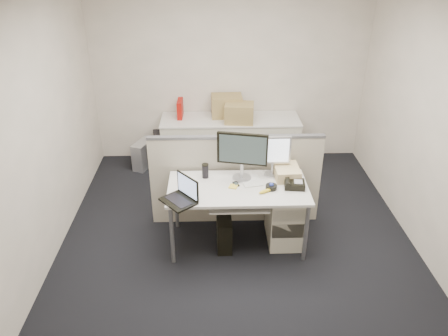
{
  "coord_description": "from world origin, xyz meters",
  "views": [
    {
      "loc": [
        -0.27,
        -4.0,
        3.11
      ],
      "look_at": [
        -0.15,
        0.15,
        0.88
      ],
      "focal_mm": 35.0,
      "sensor_mm": 36.0,
      "label": 1
    }
  ],
  "objects_px": {
    "monitor_main": "(242,157)",
    "desk_phone": "(294,184)",
    "laptop": "(178,191)",
    "desk": "(238,192)"
  },
  "relations": [
    {
      "from": "desk",
      "to": "desk_phone",
      "type": "height_order",
      "value": "desk_phone"
    },
    {
      "from": "desk_phone",
      "to": "desk",
      "type": "bearing_deg",
      "value": -175.39
    },
    {
      "from": "desk",
      "to": "desk_phone",
      "type": "relative_size",
      "value": 7.06
    },
    {
      "from": "desk_phone",
      "to": "monitor_main",
      "type": "bearing_deg",
      "value": 166.49
    },
    {
      "from": "monitor_main",
      "to": "laptop",
      "type": "height_order",
      "value": "monitor_main"
    },
    {
      "from": "monitor_main",
      "to": "desk_phone",
      "type": "distance_m",
      "value": 0.63
    },
    {
      "from": "desk",
      "to": "desk_phone",
      "type": "bearing_deg",
      "value": -2.22
    },
    {
      "from": "desk",
      "to": "laptop",
      "type": "bearing_deg",
      "value": -155.7
    },
    {
      "from": "laptop",
      "to": "desk_phone",
      "type": "height_order",
      "value": "laptop"
    },
    {
      "from": "monitor_main",
      "to": "laptop",
      "type": "xyz_separation_m",
      "value": [
        -0.67,
        -0.46,
        -0.14
      ]
    }
  ]
}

